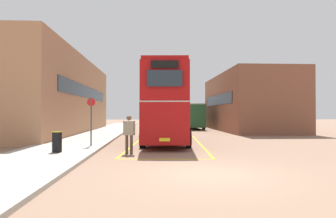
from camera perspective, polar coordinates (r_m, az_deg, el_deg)
ground_plane at (r=23.88m, az=1.39°, el=-5.40°), size 135.60×135.60×0.00m
sidewalk_left at (r=26.60m, az=-13.18°, el=-4.76°), size 4.00×57.60×0.14m
brick_building_left at (r=30.74m, az=-21.27°, el=2.34°), size 6.75×24.02×7.14m
depot_building_right at (r=34.64m, az=14.97°, el=1.15°), size 6.83×15.86×6.17m
double_decker_bus at (r=19.65m, az=-0.29°, el=0.95°), size 3.31×10.65×4.75m
single_deck_bus at (r=37.28m, az=4.12°, el=-1.23°), size 2.93×8.72×3.02m
pedestrian_boarding at (r=14.11m, az=-7.44°, el=-4.25°), size 0.58×0.36×1.80m
litter_bin at (r=14.52m, az=-20.43°, el=-5.87°), size 0.46×0.46×0.94m
bus_stop_sign at (r=16.73m, az=-14.47°, el=-1.48°), size 0.43×0.14×2.59m
bay_marking_yellow at (r=17.80m, az=-0.17°, el=-6.95°), size 5.00×12.78×0.01m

